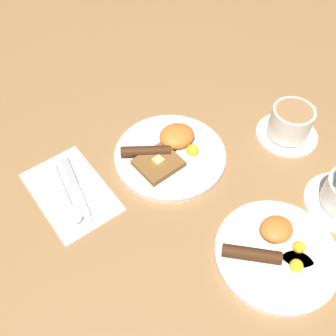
{
  "coord_description": "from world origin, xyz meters",
  "views": [
    {
      "loc": [
        0.29,
        0.49,
        0.68
      ],
      "look_at": [
        0.03,
        0.04,
        0.03
      ],
      "focal_mm": 42.0,
      "sensor_mm": 36.0,
      "label": 1
    }
  ],
  "objects_px": {
    "breakfast_plate_far": "(277,252)",
    "breakfast_plate_near": "(170,153)",
    "knife": "(74,184)",
    "spoon": "(71,208)",
    "teacup_near": "(290,124)"
  },
  "relations": [
    {
      "from": "breakfast_plate_far",
      "to": "breakfast_plate_near",
      "type": "bearing_deg",
      "value": -80.98
    },
    {
      "from": "breakfast_plate_near",
      "to": "knife",
      "type": "relative_size",
      "value": 1.4
    },
    {
      "from": "breakfast_plate_far",
      "to": "knife",
      "type": "xyz_separation_m",
      "value": [
        0.26,
        -0.34,
        -0.0
      ]
    },
    {
      "from": "knife",
      "to": "spoon",
      "type": "height_order",
      "value": "spoon"
    },
    {
      "from": "teacup_near",
      "to": "knife",
      "type": "bearing_deg",
      "value": -13.08
    },
    {
      "from": "breakfast_plate_near",
      "to": "knife",
      "type": "bearing_deg",
      "value": -8.5
    },
    {
      "from": "breakfast_plate_near",
      "to": "spoon",
      "type": "xyz_separation_m",
      "value": [
        0.24,
        0.02,
        -0.01
      ]
    },
    {
      "from": "breakfast_plate_far",
      "to": "knife",
      "type": "height_order",
      "value": "breakfast_plate_far"
    },
    {
      "from": "breakfast_plate_far",
      "to": "teacup_near",
      "type": "bearing_deg",
      "value": -134.81
    },
    {
      "from": "knife",
      "to": "breakfast_plate_far",
      "type": "bearing_deg",
      "value": 42.6
    },
    {
      "from": "knife",
      "to": "spoon",
      "type": "distance_m",
      "value": 0.06
    },
    {
      "from": "teacup_near",
      "to": "breakfast_plate_near",
      "type": "bearing_deg",
      "value": -16.6
    },
    {
      "from": "breakfast_plate_near",
      "to": "teacup_near",
      "type": "distance_m",
      "value": 0.28
    },
    {
      "from": "breakfast_plate_near",
      "to": "spoon",
      "type": "relative_size",
      "value": 1.47
    },
    {
      "from": "breakfast_plate_near",
      "to": "breakfast_plate_far",
      "type": "xyz_separation_m",
      "value": [
        -0.05,
        0.31,
        -0.0
      ]
    }
  ]
}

